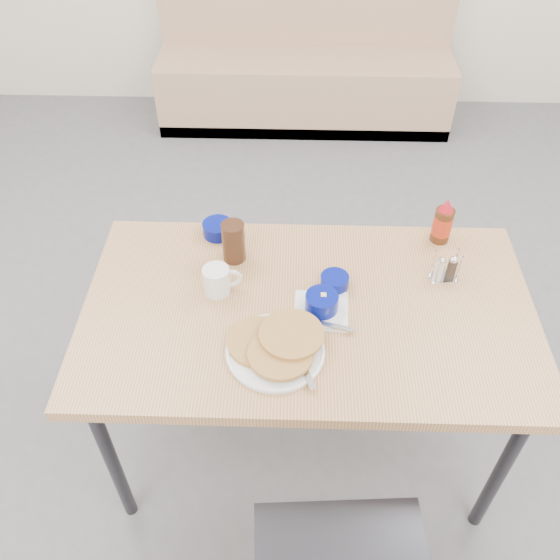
{
  "coord_description": "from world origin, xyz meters",
  "views": [
    {
      "loc": [
        -0.05,
        -0.99,
        2.11
      ],
      "look_at": [
        -0.09,
        0.31,
        0.82
      ],
      "focal_mm": 38.0,
      "sensor_mm": 36.0,
      "label": 1
    }
  ],
  "objects_px": {
    "coffee_mug": "(218,280)",
    "booth_bench": "(305,66)",
    "grits_setting": "(322,305)",
    "amber_tumbler": "(234,242)",
    "creamer_bowl": "(218,229)",
    "butter_bowl": "(335,281)",
    "pancake_plate": "(276,347)",
    "condiment_caddy": "(445,270)",
    "dining_table": "(308,321)",
    "syrup_bottle": "(443,223)"
  },
  "relations": [
    {
      "from": "coffee_mug",
      "to": "amber_tumbler",
      "type": "distance_m",
      "value": 0.16
    },
    {
      "from": "grits_setting",
      "to": "condiment_caddy",
      "type": "relative_size",
      "value": 1.73
    },
    {
      "from": "creamer_bowl",
      "to": "amber_tumbler",
      "type": "height_order",
      "value": "amber_tumbler"
    },
    {
      "from": "dining_table",
      "to": "butter_bowl",
      "type": "xyz_separation_m",
      "value": [
        0.08,
        0.1,
        0.08
      ]
    },
    {
      "from": "butter_bowl",
      "to": "dining_table",
      "type": "bearing_deg",
      "value": -130.26
    },
    {
      "from": "grits_setting",
      "to": "coffee_mug",
      "type": "bearing_deg",
      "value": 166.51
    },
    {
      "from": "pancake_plate",
      "to": "coffee_mug",
      "type": "height_order",
      "value": "coffee_mug"
    },
    {
      "from": "amber_tumbler",
      "to": "coffee_mug",
      "type": "bearing_deg",
      "value": -103.32
    },
    {
      "from": "booth_bench",
      "to": "pancake_plate",
      "type": "xyz_separation_m",
      "value": [
        -0.09,
        -2.71,
        0.43
      ]
    },
    {
      "from": "pancake_plate",
      "to": "condiment_caddy",
      "type": "height_order",
      "value": "condiment_caddy"
    },
    {
      "from": "syrup_bottle",
      "to": "butter_bowl",
      "type": "bearing_deg",
      "value": -147.41
    },
    {
      "from": "pancake_plate",
      "to": "amber_tumbler",
      "type": "relative_size",
      "value": 1.98
    },
    {
      "from": "grits_setting",
      "to": "butter_bowl",
      "type": "xyz_separation_m",
      "value": [
        0.04,
        0.11,
        -0.01
      ]
    },
    {
      "from": "dining_table",
      "to": "amber_tumbler",
      "type": "height_order",
      "value": "amber_tumbler"
    },
    {
      "from": "coffee_mug",
      "to": "creamer_bowl",
      "type": "height_order",
      "value": "coffee_mug"
    },
    {
      "from": "amber_tumbler",
      "to": "condiment_caddy",
      "type": "relative_size",
      "value": 1.35
    },
    {
      "from": "booth_bench",
      "to": "syrup_bottle",
      "type": "height_order",
      "value": "booth_bench"
    },
    {
      "from": "dining_table",
      "to": "amber_tumbler",
      "type": "relative_size",
      "value": 9.77
    },
    {
      "from": "amber_tumbler",
      "to": "condiment_caddy",
      "type": "distance_m",
      "value": 0.69
    },
    {
      "from": "coffee_mug",
      "to": "booth_bench",
      "type": "bearing_deg",
      "value": 83.43
    },
    {
      "from": "creamer_bowl",
      "to": "butter_bowl",
      "type": "bearing_deg",
      "value": -31.35
    },
    {
      "from": "dining_table",
      "to": "condiment_caddy",
      "type": "relative_size",
      "value": 13.19
    },
    {
      "from": "dining_table",
      "to": "coffee_mug",
      "type": "height_order",
      "value": "coffee_mug"
    },
    {
      "from": "creamer_bowl",
      "to": "amber_tumbler",
      "type": "bearing_deg",
      "value": -60.58
    },
    {
      "from": "coffee_mug",
      "to": "grits_setting",
      "type": "xyz_separation_m",
      "value": [
        0.32,
        -0.08,
        -0.02
      ]
    },
    {
      "from": "dining_table",
      "to": "condiment_caddy",
      "type": "distance_m",
      "value": 0.47
    },
    {
      "from": "booth_bench",
      "to": "dining_table",
      "type": "distance_m",
      "value": 2.56
    },
    {
      "from": "syrup_bottle",
      "to": "creamer_bowl",
      "type": "bearing_deg",
      "value": 179.59
    },
    {
      "from": "butter_bowl",
      "to": "condiment_caddy",
      "type": "distance_m",
      "value": 0.36
    },
    {
      "from": "grits_setting",
      "to": "amber_tumbler",
      "type": "distance_m",
      "value": 0.37
    },
    {
      "from": "pancake_plate",
      "to": "amber_tumbler",
      "type": "xyz_separation_m",
      "value": [
        -0.15,
        0.39,
        0.05
      ]
    },
    {
      "from": "booth_bench",
      "to": "pancake_plate",
      "type": "bearing_deg",
      "value": -91.98
    },
    {
      "from": "condiment_caddy",
      "to": "butter_bowl",
      "type": "bearing_deg",
      "value": 178.18
    },
    {
      "from": "dining_table",
      "to": "butter_bowl",
      "type": "bearing_deg",
      "value": 49.74
    },
    {
      "from": "pancake_plate",
      "to": "condiment_caddy",
      "type": "relative_size",
      "value": 2.67
    },
    {
      "from": "dining_table",
      "to": "pancake_plate",
      "type": "relative_size",
      "value": 4.93
    },
    {
      "from": "grits_setting",
      "to": "creamer_bowl",
      "type": "height_order",
      "value": "grits_setting"
    },
    {
      "from": "booth_bench",
      "to": "pancake_plate",
      "type": "distance_m",
      "value": 2.75
    },
    {
      "from": "butter_bowl",
      "to": "amber_tumbler",
      "type": "xyz_separation_m",
      "value": [
        -0.33,
        0.12,
        0.05
      ]
    },
    {
      "from": "booth_bench",
      "to": "condiment_caddy",
      "type": "relative_size",
      "value": 17.91
    },
    {
      "from": "coffee_mug",
      "to": "grits_setting",
      "type": "distance_m",
      "value": 0.33
    },
    {
      "from": "pancake_plate",
      "to": "syrup_bottle",
      "type": "bearing_deg",
      "value": 43.01
    },
    {
      "from": "coffee_mug",
      "to": "creamer_bowl",
      "type": "distance_m",
      "value": 0.28
    },
    {
      "from": "amber_tumbler",
      "to": "booth_bench",
      "type": "bearing_deg",
      "value": 83.89
    },
    {
      "from": "pancake_plate",
      "to": "creamer_bowl",
      "type": "bearing_deg",
      "value": 113.37
    },
    {
      "from": "grits_setting",
      "to": "butter_bowl",
      "type": "relative_size",
      "value": 2.03
    },
    {
      "from": "dining_table",
      "to": "condiment_caddy",
      "type": "bearing_deg",
      "value": 18.16
    },
    {
      "from": "pancake_plate",
      "to": "condiment_caddy",
      "type": "xyz_separation_m",
      "value": [
        0.53,
        0.32,
        0.02
      ]
    },
    {
      "from": "grits_setting",
      "to": "condiment_caddy",
      "type": "bearing_deg",
      "value": 21.64
    },
    {
      "from": "amber_tumbler",
      "to": "dining_table",
      "type": "bearing_deg",
      "value": -41.38
    }
  ]
}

